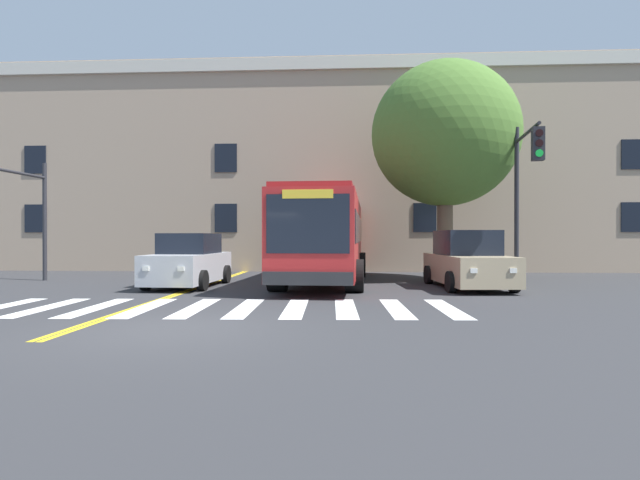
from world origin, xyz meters
The scene contains 11 objects.
ground_plane centered at (0.00, 0.00, 0.00)m, with size 120.00×120.00×0.00m, color #303033.
crosswalk centered at (0.28, 2.75, 0.00)m, with size 11.34×3.70×0.01m.
lane_line_yellow_inner centered at (-1.81, 16.75, 0.00)m, with size 0.12×36.00×0.01m, color gold.
lane_line_yellow_outer centered at (-1.65, 16.75, 0.00)m, with size 0.12×36.00×0.01m, color gold.
city_bus centered at (2.47, 9.71, 1.75)m, with size 3.28×10.94×3.22m.
car_silver_near_lane centered at (-2.12, 7.82, 0.83)m, with size 2.17×4.42×1.82m.
car_tan_far_lane centered at (7.30, 7.91, 0.86)m, with size 2.41×4.84×1.92m.
traffic_light_near_corner centered at (9.18, 7.91, 3.69)m, with size 0.57×3.06×5.60m.
traffic_light_far_corner centered at (-8.56, 8.08, 3.02)m, with size 0.36×4.04×4.58m.
street_tree_curbside_large centered at (7.15, 10.96, 5.73)m, with size 6.09×6.03×8.60m.
building_facade centered at (2.17, 18.58, 5.27)m, with size 36.33×6.83×10.53m.
Camera 1 is at (3.31, -8.96, 1.69)m, focal length 28.00 mm.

